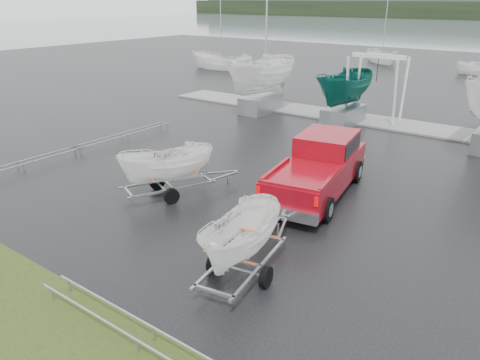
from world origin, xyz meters
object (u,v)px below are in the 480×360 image
pickup_truck (320,164)px  boat_hoist (377,79)px  trailer_parked (166,137)px  trailer_hitched (243,199)px

pickup_truck → boat_hoist: 12.53m
trailer_parked → boat_hoist: (1.92, 16.04, 0.28)m
trailer_hitched → trailer_parked: trailer_parked is taller
trailer_hitched → boat_hoist: trailer_hitched is taller
trailer_parked → boat_hoist: 16.15m
pickup_truck → trailer_parked: (-4.53, -3.88, 1.24)m
pickup_truck → trailer_hitched: 6.95m
pickup_truck → trailer_hitched: (1.17, -6.75, 1.18)m
pickup_truck → boat_hoist: size_ratio=1.68×
pickup_truck → trailer_hitched: trailer_hitched is taller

